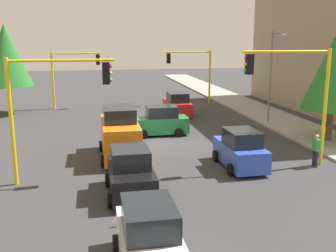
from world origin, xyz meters
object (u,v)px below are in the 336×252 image
object	(u,v)px
pedestrian_crossing	(316,149)
traffic_signal_near_right	(53,95)
car_blue	(240,150)
tree_roadside_near	(334,71)
traffic_signal_far_right	(73,68)
car_white	(150,243)
car_black	(131,174)
car_red	(177,105)
car_green	(160,122)
traffic_signal_far_left	(191,66)
tree_opposite_side	(6,55)
street_lamp_curbside	(273,67)
traffic_signal_near_left	(294,85)
delivery_van_orange	(120,135)

from	to	relation	value
pedestrian_crossing	traffic_signal_near_right	bearing A→B (deg)	-91.13
car_blue	tree_roadside_near	bearing A→B (deg)	116.48
traffic_signal_far_right	car_white	size ratio (longest dim) A/B	1.33
tree_roadside_near	pedestrian_crossing	world-z (taller)	tree_roadside_near
car_black	car_red	bearing A→B (deg)	161.50
car_white	traffic_signal_far_right	bearing A→B (deg)	-173.82
tree_roadside_near	car_green	bearing A→B (deg)	-111.61
traffic_signal_far_right	traffic_signal_far_left	size ratio (longest dim) A/B	0.99
tree_opposite_side	car_blue	world-z (taller)	tree_opposite_side
traffic_signal_far_left	street_lamp_curbside	distance (m)	11.00
street_lamp_curbside	car_black	bearing A→B (deg)	-45.01
tree_opposite_side	car_white	distance (m)	27.56
traffic_signal_far_right	car_black	xyz separation A→B (m)	(22.14, 3.07, -2.81)
car_blue	traffic_signal_far_left	bearing A→B (deg)	173.05
traffic_signal_near_left	traffic_signal_far_right	bearing A→B (deg)	-150.40
traffic_signal_far_left	traffic_signal_near_left	bearing A→B (deg)	0.31
car_red	car_black	distance (m)	17.67
traffic_signal_near_right	delivery_van_orange	bearing A→B (deg)	136.99
traffic_signal_near_right	car_red	size ratio (longest dim) A/B	1.37
traffic_signal_near_left	car_black	world-z (taller)	traffic_signal_near_left
delivery_van_orange	car_black	world-z (taller)	delivery_van_orange
traffic_signal_near_right	tree_opposite_side	world-z (taller)	tree_opposite_side
tree_roadside_near	car_green	xyz separation A→B (m)	(-4.00, -10.10, -3.57)
traffic_signal_far_right	pedestrian_crossing	distance (m)	24.04
traffic_signal_far_left	pedestrian_crossing	size ratio (longest dim) A/B	3.10
traffic_signal_far_right	car_blue	world-z (taller)	traffic_signal_far_right
traffic_signal_near_right	delivery_van_orange	distance (m)	5.27
traffic_signal_near_left	car_blue	world-z (taller)	traffic_signal_near_left
car_red	car_black	xyz separation A→B (m)	(16.76, -5.61, -0.00)
traffic_signal_far_left	traffic_signal_near_right	bearing A→B (deg)	-29.52
street_lamp_curbside	car_blue	size ratio (longest dim) A/B	1.87
traffic_signal_far_right	car_blue	xyz separation A→B (m)	(19.62, 8.86, -2.81)
tree_roadside_near	car_white	distance (m)	18.07
traffic_signal_far_right	pedestrian_crossing	size ratio (longest dim) A/B	3.06
car_blue	street_lamp_curbside	bearing A→B (deg)	147.14
tree_roadside_near	car_red	bearing A→B (deg)	-144.94
tree_opposite_side	delivery_van_orange	world-z (taller)	tree_opposite_side
car_green	pedestrian_crossing	distance (m)	10.58
delivery_van_orange	car_white	xyz separation A→B (m)	(11.23, 0.01, -0.39)
traffic_signal_near_left	car_green	distance (m)	10.17
tree_roadside_near	delivery_van_orange	size ratio (longest dim) A/B	1.42
traffic_signal_near_left	traffic_signal_far_left	bearing A→B (deg)	-179.69
street_lamp_curbside	car_white	bearing A→B (deg)	-33.94
tree_opposite_side	car_red	bearing A→B (deg)	76.46
tree_opposite_side	car_green	xyz separation A→B (m)	(10.00, 11.40, -4.11)
traffic_signal_far_left	traffic_signal_near_right	xyz separation A→B (m)	(20.00, -11.32, 0.24)
tree_roadside_near	tree_opposite_side	distance (m)	25.66
car_white	delivery_van_orange	bearing A→B (deg)	-179.97
traffic_signal_far_right	car_blue	bearing A→B (deg)	24.31
car_blue	pedestrian_crossing	world-z (taller)	car_blue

